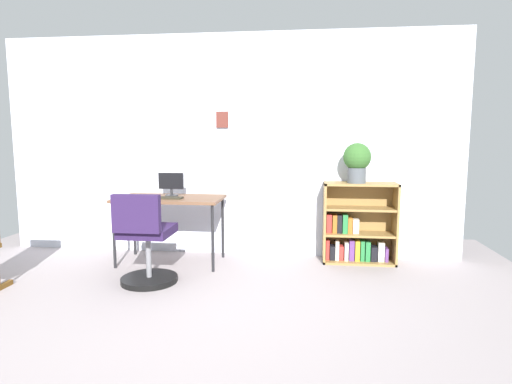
# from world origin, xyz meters

# --- Properties ---
(ground_plane) EXTENTS (6.24, 6.24, 0.00)m
(ground_plane) POSITION_xyz_m (0.00, 0.00, 0.00)
(ground_plane) COLOR gray
(wall_back) EXTENTS (5.20, 0.12, 2.48)m
(wall_back) POSITION_xyz_m (-0.00, 2.15, 1.24)
(wall_back) COLOR silver
(wall_back) RESTS_ON ground_plane
(desk) EXTENTS (1.11, 0.60, 0.71)m
(desk) POSITION_xyz_m (-0.53, 1.67, 0.66)
(desk) COLOR brown
(desk) RESTS_ON ground_plane
(monitor) EXTENTS (0.27, 0.14, 0.25)m
(monitor) POSITION_xyz_m (-0.54, 1.76, 0.84)
(monitor) COLOR #262628
(monitor) RESTS_ON desk
(keyboard) EXTENTS (0.35, 0.11, 0.02)m
(keyboard) POSITION_xyz_m (-0.54, 1.56, 0.72)
(keyboard) COLOR black
(keyboard) RESTS_ON desk
(office_chair) EXTENTS (0.52, 0.55, 0.86)m
(office_chair) POSITION_xyz_m (-0.54, 0.98, 0.37)
(office_chair) COLOR black
(office_chair) RESTS_ON ground_plane
(bookshelf_low) EXTENTS (0.77, 0.30, 0.86)m
(bookshelf_low) POSITION_xyz_m (1.45, 1.95, 0.37)
(bookshelf_low) COLOR olive
(bookshelf_low) RESTS_ON ground_plane
(potted_plant_on_shelf) EXTENTS (0.29, 0.29, 0.42)m
(potted_plant_on_shelf) POSITION_xyz_m (1.42, 1.90, 1.10)
(potted_plant_on_shelf) COLOR #474C51
(potted_plant_on_shelf) RESTS_ON bookshelf_low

